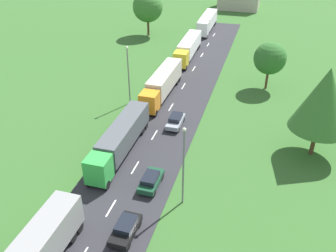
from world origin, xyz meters
name	(u,v)px	position (x,y,z in m)	size (l,w,h in m)	color
road	(110,209)	(0.00, 24.50, 0.03)	(10.00, 140.00, 0.06)	#2B2B30
lane_marking_centre	(100,227)	(0.00, 22.15, 0.07)	(0.16, 124.76, 0.01)	white
truck_second	(120,138)	(-2.64, 33.83, 2.09)	(2.55, 14.22, 3.47)	green
truck_third	(162,83)	(-2.35, 50.16, 2.19)	(2.66, 14.34, 3.73)	orange
truck_fourth	(188,47)	(-2.44, 67.97, 2.06)	(2.73, 14.63, 3.45)	yellow
truck_fifth	(207,22)	(-2.26, 86.91, 2.16)	(2.59, 14.01, 3.61)	white
car_third	(126,228)	(2.67, 21.93, 0.82)	(1.90, 4.02, 1.44)	black
car_fourth	(151,180)	(2.75, 28.92, 0.84)	(1.83, 4.00, 1.49)	#19472D
car_fifth	(175,121)	(2.01, 41.75, 0.83)	(1.80, 4.14, 1.48)	#8C939E
lamppost_second	(183,163)	(6.55, 27.49, 4.87)	(0.36, 0.36, 8.78)	slate
lamppost_third	(128,73)	(-6.33, 46.33, 4.94)	(0.36, 0.36, 8.91)	slate
tree_oak	(324,99)	(19.39, 40.00, 7.31)	(6.72, 6.72, 11.02)	#513823
tree_birch	(270,58)	(13.13, 57.45, 5.16)	(5.10, 5.10, 7.72)	#513823
tree_maple	(148,7)	(-14.59, 79.58, 6.44)	(6.74, 6.74, 9.82)	#513823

